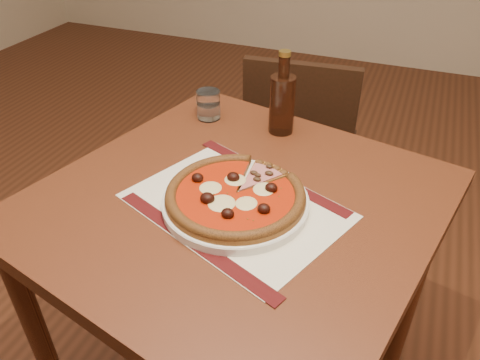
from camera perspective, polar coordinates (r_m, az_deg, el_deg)
name	(u,v)px	position (r m, az deg, el deg)	size (l,w,h in m)	color
table	(237,232)	(1.07, -0.40, -6.34)	(0.96, 0.96, 0.75)	brown
chair_far	(300,144)	(1.77, 7.36, 4.41)	(0.42, 0.42, 0.81)	black
placemat	(236,206)	(0.98, -0.55, -3.16)	(0.43, 0.31, 0.00)	silver
plate	(235,202)	(0.97, -0.55, -2.70)	(0.31, 0.31, 0.02)	white
pizza	(235,194)	(0.96, -0.57, -1.77)	(0.29, 0.29, 0.04)	#9C6625
ham_slice	(264,180)	(1.01, 2.97, 0.03)	(0.09, 0.13, 0.02)	#9C6625
water_glass	(208,105)	(1.30, -3.87, 9.15)	(0.07, 0.07, 0.08)	white
bottle	(282,102)	(1.22, 5.16, 9.50)	(0.07, 0.07, 0.22)	#37190D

